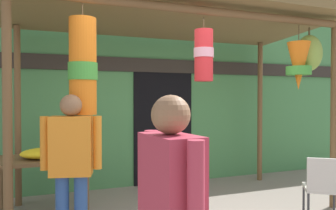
{
  "coord_description": "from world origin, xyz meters",
  "views": [
    {
      "loc": [
        -1.54,
        -3.53,
        1.55
      ],
      "look_at": [
        0.14,
        0.82,
        1.45
      ],
      "focal_mm": 35.84,
      "sensor_mm": 36.0,
      "label": 1
    }
  ],
  "objects_px": {
    "flower_heap_on_table": "(48,153)",
    "folding_chair": "(323,185)",
    "display_table": "(43,164)",
    "customer_foreground": "(71,160)"
  },
  "relations": [
    {
      "from": "flower_heap_on_table",
      "to": "folding_chair",
      "type": "xyz_separation_m",
      "value": [
        3.06,
        -1.55,
        -0.33
      ]
    },
    {
      "from": "flower_heap_on_table",
      "to": "folding_chair",
      "type": "relative_size",
      "value": 0.78
    },
    {
      "from": "flower_heap_on_table",
      "to": "folding_chair",
      "type": "distance_m",
      "value": 3.45
    },
    {
      "from": "display_table",
      "to": "flower_heap_on_table",
      "type": "bearing_deg",
      "value": -45.78
    },
    {
      "from": "flower_heap_on_table",
      "to": "folding_chair",
      "type": "bearing_deg",
      "value": -26.86
    },
    {
      "from": "customer_foreground",
      "to": "flower_heap_on_table",
      "type": "bearing_deg",
      "value": 98.98
    },
    {
      "from": "display_table",
      "to": "customer_foreground",
      "type": "xyz_separation_m",
      "value": [
        0.25,
        -1.25,
        0.25
      ]
    },
    {
      "from": "flower_heap_on_table",
      "to": "customer_foreground",
      "type": "xyz_separation_m",
      "value": [
        0.19,
        -1.18,
        0.1
      ]
    },
    {
      "from": "display_table",
      "to": "folding_chair",
      "type": "xyz_separation_m",
      "value": [
        3.13,
        -1.62,
        -0.18
      ]
    },
    {
      "from": "flower_heap_on_table",
      "to": "customer_foreground",
      "type": "bearing_deg",
      "value": -81.02
    }
  ]
}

